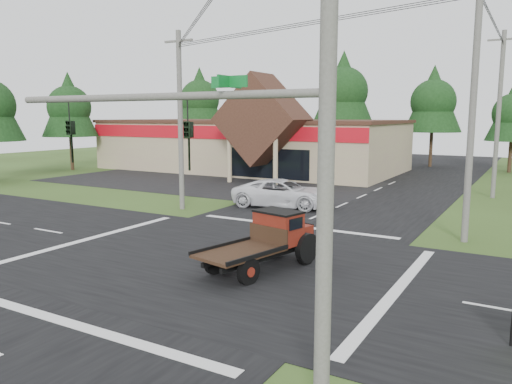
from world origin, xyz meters
The scene contains 17 objects.
ground centered at (0.00, 0.00, 0.00)m, with size 120.00×120.00×0.00m, color #2E4317.
road_ns centered at (0.00, 0.00, 0.01)m, with size 12.00×120.00×0.02m, color black.
road_ew centered at (0.00, 0.00, 0.01)m, with size 120.00×12.00×0.02m, color black.
parking_apron centered at (-14.00, 19.00, 0.01)m, with size 28.00×14.00×0.02m, color black.
cvs_building centered at (-15.70, 29.57, 2.78)m, with size 30.40×18.20×9.19m.
traffic_signal_mast centered at (5.82, -7.50, 4.43)m, with size 8.12×0.24×7.00m.
utility_pole_nr centered at (7.50, -7.50, 5.64)m, with size 2.00×0.30×11.00m.
utility_pole_nw centered at (-8.00, 8.00, 5.39)m, with size 2.00×0.30×10.50m.
utility_pole_ne centered at (8.00, 8.00, 5.89)m, with size 2.00×0.30×11.50m.
utility_pole_n centered at (8.00, 22.00, 5.74)m, with size 2.00×0.30×11.20m.
tree_row_a centered at (-30.00, 40.00, 8.05)m, with size 6.72×6.72×12.12m.
tree_row_b centered at (-20.00, 42.00, 6.70)m, with size 5.60×5.60×10.10m.
tree_row_c centered at (-10.00, 41.00, 8.72)m, with size 7.28×7.28×13.13m.
tree_row_d centered at (0.00, 42.00, 7.38)m, with size 6.16×6.16×11.11m.
tree_side_w centered at (-32.00, 20.00, 6.70)m, with size 5.60×5.60×10.10m.
antique_flatbed_truck centered at (2.07, -0.20, 1.06)m, with size 1.93×5.06×2.12m, color #62170E, non-canonical shape.
white_pickup centered at (-3.02, 11.69, 0.86)m, with size 2.85×6.17×1.72m, color white.
Camera 1 is at (10.76, -15.62, 5.61)m, focal length 35.00 mm.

